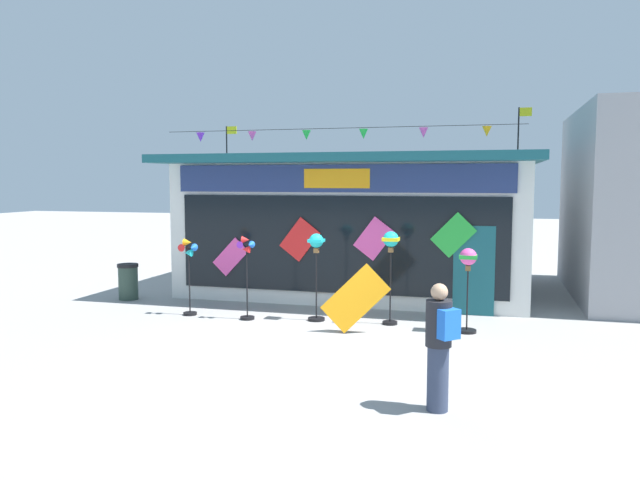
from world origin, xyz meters
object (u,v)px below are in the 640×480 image
object	(u,v)px
wind_spinner_center_right	(391,250)
display_kite_on_ground	(355,298)
kite_shop_building	(362,222)
wind_spinner_center_left	(316,257)
person_near_camera	(439,344)
wind_spinner_left	(246,266)
trash_bin	(128,281)
wind_spinner_far_left	(188,263)
wind_spinner_right	(468,269)

from	to	relation	value
wind_spinner_center_right	display_kite_on_ground	bearing A→B (deg)	-120.75
wind_spinner_center_right	kite_shop_building	bearing A→B (deg)	108.95
wind_spinner_center_left	person_near_camera	distance (m)	5.48
wind_spinner_left	trash_bin	world-z (taller)	wind_spinner_left
wind_spinner_far_left	wind_spinner_center_right	distance (m)	4.48
wind_spinner_center_left	wind_spinner_right	distance (m)	3.16
wind_spinner_far_left	wind_spinner_center_right	xyz separation A→B (m)	(4.45, 0.33, 0.38)
wind_spinner_far_left	wind_spinner_center_right	size ratio (longest dim) A/B	0.88
wind_spinner_center_left	trash_bin	distance (m)	5.39
wind_spinner_left	display_kite_on_ground	distance (m)	2.60
person_near_camera	display_kite_on_ground	world-z (taller)	person_near_camera
wind_spinner_center_right	display_kite_on_ground	distance (m)	1.37
trash_bin	display_kite_on_ground	bearing A→B (deg)	-16.38
kite_shop_building	display_kite_on_ground	world-z (taller)	kite_shop_building
wind_spinner_center_right	wind_spinner_right	bearing A→B (deg)	-10.49
kite_shop_building	wind_spinner_center_left	size ratio (longest dim) A/B	4.86
wind_spinner_center_left	trash_bin	world-z (taller)	wind_spinner_center_left
kite_shop_building	wind_spinner_center_left	xyz separation A→B (m)	(-0.09, -4.40, -0.44)
kite_shop_building	display_kite_on_ground	xyz separation A→B (m)	(0.94, -5.23, -1.14)
kite_shop_building	wind_spinner_left	xyz separation A→B (m)	(-1.56, -4.72, -0.67)
trash_bin	display_kite_on_ground	xyz separation A→B (m)	(6.25, -1.84, 0.23)
wind_spinner_far_left	display_kite_on_ground	xyz separation A→B (m)	(3.91, -0.58, -0.49)
wind_spinner_left	trash_bin	xyz separation A→B (m)	(-3.75, 1.32, -0.70)
person_near_camera	wind_spinner_right	bearing A→B (deg)	-136.18
wind_spinner_far_left	wind_spinner_left	distance (m)	1.40
wind_spinner_center_left	trash_bin	xyz separation A→B (m)	(-5.22, 1.00, -0.93)
wind_spinner_center_left	display_kite_on_ground	size ratio (longest dim) A/B	1.48
wind_spinner_center_right	wind_spinner_left	bearing A→B (deg)	-172.57
wind_spinner_left	display_kite_on_ground	xyz separation A→B (m)	(2.51, -0.52, -0.47)
wind_spinner_far_left	wind_spinner_center_left	world-z (taller)	wind_spinner_center_left
person_near_camera	kite_shop_building	bearing A→B (deg)	-115.93
wind_spinner_center_right	person_near_camera	distance (m)	4.91
wind_spinner_far_left	display_kite_on_ground	size ratio (longest dim) A/B	1.35
wind_spinner_right	display_kite_on_ground	bearing A→B (deg)	-163.62
person_near_camera	trash_bin	distance (m)	9.91
wind_spinner_far_left	wind_spinner_right	bearing A→B (deg)	0.39
kite_shop_building	wind_spinner_far_left	size ratio (longest dim) A/B	5.30
person_near_camera	wind_spinner_left	bearing A→B (deg)	-87.56
trash_bin	display_kite_on_ground	world-z (taller)	display_kite_on_ground
wind_spinner_center_right	wind_spinner_far_left	bearing A→B (deg)	-175.73
wind_spinner_right	person_near_camera	size ratio (longest dim) A/B	1.00
kite_shop_building	wind_spinner_center_right	size ratio (longest dim) A/B	4.67
display_kite_on_ground	wind_spinner_center_right	bearing A→B (deg)	59.25
wind_spinner_left	trash_bin	size ratio (longest dim) A/B	2.00
kite_shop_building	wind_spinner_right	size ratio (longest dim) A/B	5.43
wind_spinner_far_left	wind_spinner_center_left	bearing A→B (deg)	5.05
wind_spinner_left	wind_spinner_center_left	xyz separation A→B (m)	(1.47, 0.32, 0.23)
wind_spinner_left	wind_spinner_far_left	bearing A→B (deg)	177.35
wind_spinner_right	display_kite_on_ground	distance (m)	2.28
wind_spinner_left	wind_spinner_center_right	distance (m)	3.10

